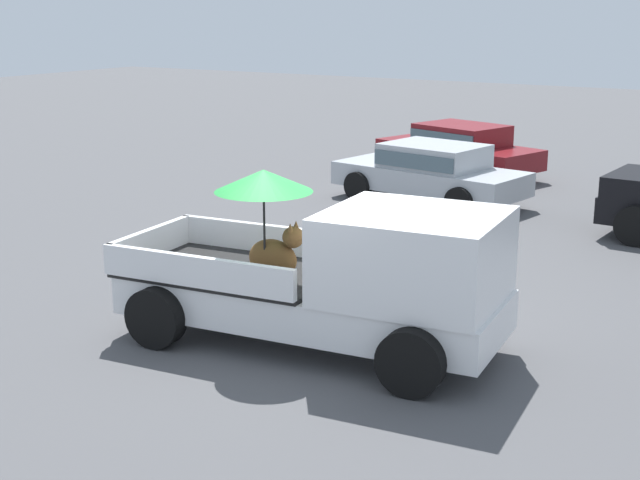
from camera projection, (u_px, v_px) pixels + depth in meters
The scene contains 4 objects.
ground_plane at pixel (311, 343), 11.87m from camera, with size 80.00×80.00×0.00m, color #4C4C4F.
pickup_truck_main at pixel (343, 277), 11.42m from camera, with size 5.21×2.65×2.32m.
parked_sedan_near at pixel (459, 147), 23.37m from camera, with size 4.63×2.93×1.33m.
parked_sedan_far at pixel (431, 170), 20.11m from camera, with size 4.53×2.50×1.33m.
Camera 1 is at (5.89, -9.46, 4.32)m, focal length 50.62 mm.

